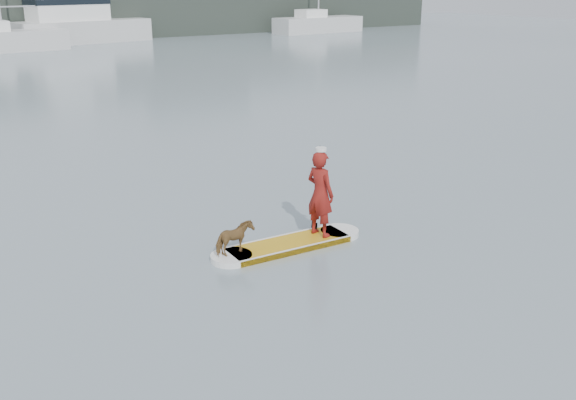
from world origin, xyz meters
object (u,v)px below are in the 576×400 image
paddleboard (288,245)px  motor_yacht_a (76,20)px  paddler (320,194)px  sailboat_d (2,39)px  sailboat_f (318,23)px  dog (234,238)px

paddleboard → motor_yacht_a: size_ratio=0.28×
paddler → sailboat_d: bearing=-15.3°
paddleboard → motor_yacht_a: motor_yacht_a is taller
paddleboard → sailboat_d: (1.96, 41.92, 0.87)m
paddler → sailboat_f: (30.94, 44.13, -0.05)m
paddleboard → dog: size_ratio=4.40×
sailboat_f → paddleboard: bearing=-129.8°
sailboat_d → sailboat_f: 29.80m
dog → sailboat_f: bearing=-45.6°
dog → paddler: bearing=-101.0°
sailboat_d → sailboat_f: size_ratio=0.93×
paddler → sailboat_d: size_ratio=0.14×
sailboat_f → motor_yacht_a: bearing=171.8°
paddler → dog: bearing=74.2°
sailboat_f → motor_yacht_a: size_ratio=1.22×
dog → motor_yacht_a: bearing=-20.7°
paddleboard → paddler: 1.20m
paddleboard → sailboat_f: 54.31m
dog → paddleboard: bearing=-101.0°
dog → sailboat_d: 42.00m
dog → sailboat_f: (32.86, 44.06, 0.52)m
motor_yacht_a → paddler: bearing=-110.2°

